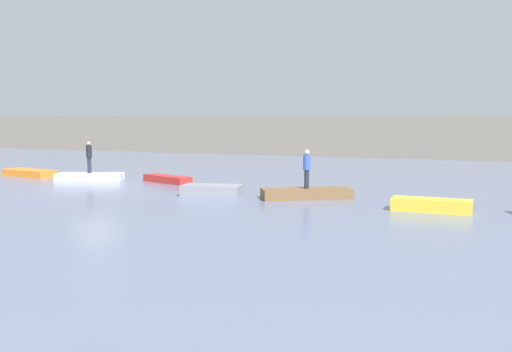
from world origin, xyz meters
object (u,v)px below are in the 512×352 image
Objects in this scene: rowboat_red at (167,179)px; rowboat_yellow at (431,205)px; rowboat_grey at (212,190)px; person_dark_shirt at (89,155)px; person_blue_shirt at (307,167)px; rowboat_white at (90,177)px; rowboat_orange at (30,173)px; rowboat_brown at (307,193)px.

rowboat_red is 1.08× the size of rowboat_yellow.
rowboat_grey is 9.79m from rowboat_yellow.
rowboat_yellow is 19.50m from person_dark_shirt.
person_dark_shirt is (-13.63, 2.30, 0.02)m from person_blue_shirt.
rowboat_grey is at bearing -170.02° from person_blue_shirt.
rowboat_red is 1.84× the size of person_blue_shirt.
rowboat_red is at bearing -12.41° from rowboat_white.
rowboat_orange is 18.76m from person_blue_shirt.
rowboat_orange is 0.91× the size of rowboat_brown.
rowboat_brown is 2.30× the size of person_blue_shirt.
person_blue_shirt is 0.95× the size of person_dark_shirt.
person_blue_shirt is at bearing 0.78° from rowboat_orange.
rowboat_yellow is (19.08, -3.87, 0.04)m from rowboat_white.
rowboat_yellow reaches higher than rowboat_white.
rowboat_orange is 1.14× the size of rowboat_red.
person_blue_shirt is 13.83m from person_dark_shirt.
rowboat_yellow is at bearing 3.09° from rowboat_red.
rowboat_yellow reaches higher than rowboat_red.
rowboat_orange is at bearing 141.33° from rowboat_brown.
rowboat_white reaches higher than rowboat_red.
rowboat_white is 1.18× the size of rowboat_red.
rowboat_white is 0.94× the size of rowboat_brown.
rowboat_grey is (14.20, -3.52, 0.05)m from rowboat_orange.
rowboat_grey is 1.49× the size of person_dark_shirt.
rowboat_grey is at bearing -18.47° from rowboat_red.
rowboat_grey is at bearing -38.53° from rowboat_white.
person_blue_shirt is (-0.00, 0.00, 1.19)m from rowboat_brown.
rowboat_brown is at bearing 0.78° from rowboat_orange.
rowboat_grey reaches higher than rowboat_white.
rowboat_grey reaches higher than rowboat_brown.
rowboat_yellow is (23.96, -4.32, 0.05)m from rowboat_orange.
rowboat_white is 19.46m from rowboat_yellow.
person_dark_shirt is at bearing 3.93° from rowboat_orange.
rowboat_brown is at bearing 0.00° from person_blue_shirt.
rowboat_grey is 1.57× the size of person_blue_shirt.
rowboat_orange is 24.35m from rowboat_yellow.
rowboat_grey is 0.68× the size of rowboat_brown.
rowboat_red is 4.93m from person_dark_shirt.
rowboat_red is at bearing 131.40° from rowboat_brown.
person_dark_shirt reaches higher than rowboat_brown.
person_dark_shirt is at bearing 170.41° from person_blue_shirt.
rowboat_red is 1.18× the size of rowboat_grey.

